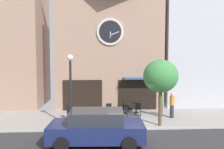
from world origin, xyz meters
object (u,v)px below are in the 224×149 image
Objects in this scene: cafe_chair_curbside at (78,115)px; pedestrian_orange at (172,105)px; cafe_chair_mid_row at (109,109)px; pedestrian_green at (161,104)px; cafe_table_leftmost at (113,112)px; cafe_table_near_door at (136,105)px; cafe_chair_outer at (138,108)px; cafe_chair_near_lamp at (70,113)px; street_lamp at (71,90)px; cafe_chair_corner at (69,111)px; street_tree at (161,76)px; cafe_chair_facing_street at (125,105)px; cafe_chair_left_end at (125,112)px; parked_car_navy at (97,127)px; cafe_table_near_curb at (82,112)px.

pedestrian_orange is at bearing 8.50° from cafe_chair_curbside.
pedestrian_green reaches higher than cafe_chair_mid_row.
cafe_chair_mid_row reaches higher than cafe_table_leftmost.
pedestrian_green is at bearing 154.17° from pedestrian_orange.
cafe_chair_curbside reaches higher than cafe_table_near_door.
cafe_chair_near_lamp is (-4.46, -1.23, 0.00)m from cafe_chair_outer.
cafe_chair_outer is at bearing 26.74° from street_lamp.
cafe_chair_curbside is 6.19m from pedestrian_orange.
street_lamp reaches higher than cafe_table_leftmost.
street_lamp is at bearing -78.65° from cafe_chair_corner.
street_tree is 4.30× the size of cafe_chair_near_lamp.
street_tree reaches higher than cafe_chair_facing_street.
pedestrian_orange reaches higher than cafe_chair_mid_row.
street_tree is at bearing -31.59° from cafe_chair_left_end.
pedestrian_green is at bearing -13.30° from cafe_chair_outer.
street_tree is 4.30× the size of cafe_chair_facing_street.
pedestrian_green is 0.74m from pedestrian_orange.
pedestrian_green is (1.44, -1.20, 0.33)m from cafe_table_near_door.
cafe_table_leftmost is at bearing 171.78° from cafe_chair_left_end.
parked_car_navy is (-4.92, -4.18, -0.10)m from pedestrian_orange.
pedestrian_green reaches higher than cafe_table_near_door.
cafe_chair_curbside is at bearing 60.11° from street_lamp.
cafe_chair_curbside is (-0.17, -0.85, 0.03)m from cafe_table_near_curb.
cafe_table_leftmost is 0.84× the size of cafe_chair_curbside.
cafe_chair_mid_row is at bearing 15.47° from cafe_table_near_curb.
street_tree reaches higher than cafe_table_near_curb.
cafe_chair_corner and cafe_chair_near_lamp have the same top height.
cafe_table_near_door is (1.82, 1.88, -0.00)m from cafe_table_leftmost.
pedestrian_orange is at bearing 0.62° from cafe_table_near_curb.
street_tree is 5.45m from cafe_chair_curbside.
street_lamp reaches higher than pedestrian_orange.
cafe_chair_mid_row is at bearing 80.61° from parked_car_navy.
cafe_chair_outer is 2.28m from pedestrian_orange.
pedestrian_orange reaches higher than cafe_table_leftmost.
cafe_chair_near_lamp is (-0.50, 0.36, 0.00)m from cafe_chair_curbside.
cafe_chair_outer and cafe_chair_near_lamp have the same top height.
pedestrian_orange is at bearing 5.25° from cafe_table_leftmost.
cafe_chair_facing_street is at bearing 71.68° from parked_car_navy.
street_lamp is at bearing -137.18° from cafe_chair_facing_street.
cafe_table_leftmost is 3.95m from parked_car_navy.
cafe_chair_corner and cafe_chair_left_end have the same top height.
street_lamp is 1.71m from cafe_chair_curbside.
cafe_table_near_door is 0.85× the size of cafe_chair_left_end.
cafe_chair_left_end and cafe_chair_near_lamp have the same top height.
cafe_chair_facing_street is at bearing 149.40° from pedestrian_orange.
cafe_chair_curbside is (0.64, -0.99, 0.00)m from cafe_chair_corner.
cafe_table_leftmost is at bearing 154.42° from street_tree.
street_lamp is 4.61× the size of cafe_chair_outer.
street_tree is at bearing -35.54° from cafe_chair_mid_row.
cafe_chair_outer is 1.00× the size of cafe_chair_curbside.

